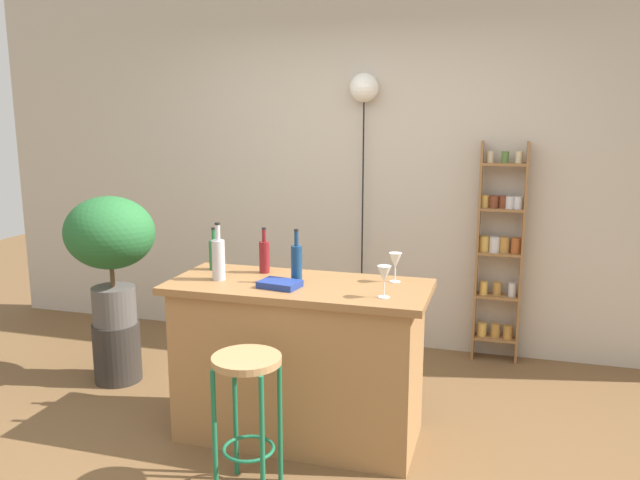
{
  "coord_description": "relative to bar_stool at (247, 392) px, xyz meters",
  "views": [
    {
      "loc": [
        1.07,
        -2.91,
        1.81
      ],
      "look_at": [
        0.05,
        0.55,
        1.09
      ],
      "focal_mm": 35.86,
      "sensor_mm": 36.0,
      "label": 1
    }
  ],
  "objects": [
    {
      "name": "wine_glass_center",
      "position": [
        0.56,
        0.78,
        0.5
      ],
      "size": [
        0.07,
        0.07,
        0.16
      ],
      "color": "silver",
      "rests_on": "kitchen_counter"
    },
    {
      "name": "bottle_sauce_amber",
      "position": [
        -0.39,
        0.55,
        0.51
      ],
      "size": [
        0.07,
        0.07,
        0.32
      ],
      "color": "#B2B2B7",
      "rests_on": "kitchen_counter"
    },
    {
      "name": "bottle_olive_oil",
      "position": [
        -0.52,
        0.76,
        0.48
      ],
      "size": [
        0.06,
        0.06,
        0.25
      ],
      "color": "#236638",
      "rests_on": "kitchen_counter"
    },
    {
      "name": "spice_shelf",
      "position": [
        1.1,
        2.11,
        0.3
      ],
      "size": [
        0.33,
        0.14,
        1.62
      ],
      "color": "olive",
      "rests_on": "ground"
    },
    {
      "name": "kitchen_counter",
      "position": [
        0.06,
        0.6,
        -0.06
      ],
      "size": [
        1.44,
        0.63,
        0.9
      ],
      "color": "#9E7042",
      "rests_on": "ground"
    },
    {
      "name": "potted_plant",
      "position": [
        -1.38,
        0.98,
        0.47
      ],
      "size": [
        0.61,
        0.55,
        0.87
      ],
      "color": "#514C47",
      "rests_on": "plant_stool"
    },
    {
      "name": "wine_glass_left",
      "position": [
        0.56,
        0.46,
        0.5
      ],
      "size": [
        0.07,
        0.07,
        0.16
      ],
      "color": "silver",
      "rests_on": "kitchen_counter"
    },
    {
      "name": "pendant_globe_light",
      "position": [
        0.07,
        2.14,
        1.46
      ],
      "size": [
        0.22,
        0.22,
        2.11
      ],
      "color": "black",
      "rests_on": "ground"
    },
    {
      "name": "bar_stool",
      "position": [
        0.0,
        0.0,
        0.0
      ],
      "size": [
        0.33,
        0.33,
        0.69
      ],
      "color": "#196642",
      "rests_on": "ground"
    },
    {
      "name": "ground",
      "position": [
        0.06,
        0.3,
        -0.51
      ],
      "size": [
        12.0,
        12.0,
        0.0
      ],
      "primitive_type": "plane",
      "color": "brown"
    },
    {
      "name": "cookbook",
      "position": [
        -0.01,
        0.49,
        0.4
      ],
      "size": [
        0.23,
        0.18,
        0.03
      ],
      "primitive_type": "cube",
      "rotation": [
        0.0,
        0.0,
        -0.16
      ],
      "color": "navy",
      "rests_on": "kitchen_counter"
    },
    {
      "name": "plant_stool",
      "position": [
        -1.38,
        0.98,
        -0.31
      ],
      "size": [
        0.32,
        0.32,
        0.41
      ],
      "primitive_type": "cylinder",
      "color": "#2D2823",
      "rests_on": "ground"
    },
    {
      "name": "bottle_spirits_clear",
      "position": [
        -0.2,
        0.77,
        0.49
      ],
      "size": [
        0.06,
        0.06,
        0.27
      ],
      "color": "maroon",
      "rests_on": "kitchen_counter"
    },
    {
      "name": "back_wall",
      "position": [
        0.06,
        2.25,
        0.89
      ],
      "size": [
        6.4,
        0.1,
        2.8
      ],
      "primitive_type": "cube",
      "color": "#BCB2A3",
      "rests_on": "ground"
    },
    {
      "name": "bottle_wine_red",
      "position": [
        0.05,
        0.6,
        0.5
      ],
      "size": [
        0.06,
        0.06,
        0.3
      ],
      "color": "navy",
      "rests_on": "kitchen_counter"
    }
  ]
}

